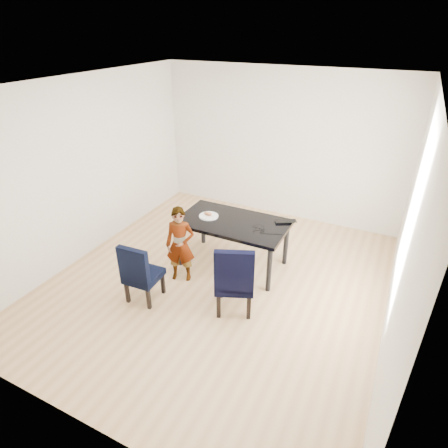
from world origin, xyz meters
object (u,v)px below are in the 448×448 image
at_px(chair_right, 235,276).
at_px(chair_left, 143,271).
at_px(plate, 209,216).
at_px(laptop, 285,220).
at_px(dining_table, 233,243).
at_px(child, 180,245).

bearing_deg(chair_right, chair_left, 174.28).
bearing_deg(plate, laptop, 19.28).
distance_m(chair_left, laptop, 2.15).
distance_m(dining_table, child, 0.85).
xyz_separation_m(dining_table, chair_right, (0.44, -0.90, 0.12)).
bearing_deg(chair_left, chair_right, 13.67).
bearing_deg(dining_table, chair_right, -63.76).
bearing_deg(child, chair_left, -128.63).
xyz_separation_m(dining_table, laptop, (0.68, 0.35, 0.39)).
distance_m(child, plate, 0.67).
bearing_deg(dining_table, plate, -176.39).
height_order(chair_left, child, child).
bearing_deg(dining_table, laptop, 27.24).
distance_m(plate, laptop, 1.13).
xyz_separation_m(chair_left, chair_right, (1.16, 0.35, 0.06)).
bearing_deg(chair_left, laptop, 45.86).
distance_m(child, laptop, 1.57).
distance_m(chair_left, child, 0.64).
xyz_separation_m(child, plate, (0.12, 0.63, 0.19)).
bearing_deg(chair_left, dining_table, 57.13).
bearing_deg(laptop, child, 11.12).
relative_size(chair_left, laptop, 2.83).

